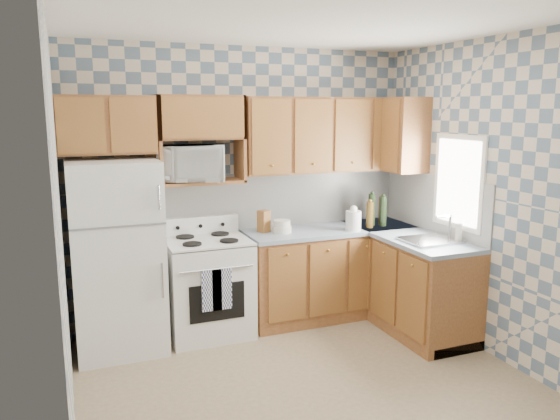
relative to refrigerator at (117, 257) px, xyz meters
The scene contains 30 objects.
floor 1.97m from the refrigerator, 44.43° to the right, with size 3.40×3.40×0.00m, color #78644E.
back_wall 1.42m from the refrigerator, 15.35° to the left, with size 3.40×0.02×2.70m, color slate.
right_wall 3.27m from the refrigerator, 22.79° to the right, with size 0.02×3.20×2.70m, color slate.
backsplash_back 1.75m from the refrigerator, 11.47° to the left, with size 2.60×0.01×0.56m, color silver.
backsplash_right 3.02m from the refrigerator, ahead, with size 0.01×1.60×0.56m, color silver.
refrigerator is the anchor object (origin of this frame).
stove_body 0.89m from the refrigerator, ahead, with size 0.76×0.65×0.90m, color silver.
cooktop 0.81m from the refrigerator, ahead, with size 0.76×0.65×0.03m, color silver.
backguard 0.87m from the refrigerator, 20.44° to the left, with size 0.76×0.08×0.17m, color silver.
dish_towel_left 0.87m from the refrigerator, 23.02° to the right, with size 0.18×0.03×0.37m, color navy.
dish_towel_right 0.95m from the refrigerator, 20.75° to the right, with size 0.18×0.03×0.37m, color navy.
base_cabinets_back 2.14m from the refrigerator, ahead, with size 1.75×0.60×0.88m, color brown.
base_cabinets_right 2.74m from the refrigerator, ahead, with size 0.60×1.60×0.88m, color brown.
countertop_back 2.10m from the refrigerator, ahead, with size 1.77×0.63×0.04m, color gray.
countertop_right 2.71m from the refrigerator, ahead, with size 0.63×1.60×0.04m, color gray.
upper_cabinets_back 2.34m from the refrigerator, ahead, with size 1.75×0.33×0.74m, color brown.
upper_cabinets_fridge 1.15m from the refrigerator, 94.64° to the left, with size 0.82×0.33×0.50m, color brown.
upper_cabinets_right 2.99m from the refrigerator, ahead, with size 0.33×0.70×0.74m, color brown.
microwave_shelf 1.02m from the refrigerator, 12.94° to the left, with size 0.80×0.33×0.03m, color brown.
microwave 1.07m from the refrigerator, 13.38° to the left, with size 0.60×0.40×0.33m, color silver.
sink 2.79m from the refrigerator, 16.65° to the right, with size 0.48×0.40×0.03m, color #B7B7BC.
window 3.13m from the refrigerator, 15.12° to the right, with size 0.02×0.66×0.86m, color silver.
bottle_0 2.55m from the refrigerator, ahead, with size 0.07×0.07×0.33m, color black.
bottle_1 2.65m from the refrigerator, ahead, with size 0.07×0.07×0.31m, color black.
bottle_2 2.70m from the refrigerator, ahead, with size 0.07×0.07×0.28m, color #4E3912.
bottle_3 2.48m from the refrigerator, ahead, with size 0.07×0.07×0.26m, color #4E3912.
knife_block 1.42m from the refrigerator, ahead, with size 0.10×0.10×0.21m, color brown.
electric_kettle 2.26m from the refrigerator, ahead, with size 0.15×0.15×0.19m, color silver.
food_containers 1.57m from the refrigerator, ahead, with size 0.19×0.19×0.12m, color beige, non-canonical shape.
soap_bottle 3.04m from the refrigerator, 17.61° to the right, with size 0.06×0.06×0.17m, color beige.
Camera 1 is at (-1.66, -3.53, 2.10)m, focal length 35.00 mm.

